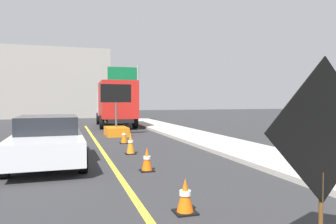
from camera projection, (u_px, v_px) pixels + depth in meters
lane_center_stripe at (136, 201)px, 5.81m from camera, size 0.14×36.00×0.01m
roadwork_sign at (323, 134)px, 3.51m from camera, size 1.63×0.19×2.33m
arrow_board_trailer at (116, 126)px, 16.71m from camera, size 1.60×1.81×2.70m
box_truck at (116, 102)px, 22.45m from camera, size 2.64×6.86×3.10m
pickup_car at (48, 139)px, 9.42m from camera, size 2.08×4.98×1.38m
highway_guide_sign at (129, 83)px, 28.23m from camera, size 2.79×0.18×5.00m
far_building_block at (51, 85)px, 36.25m from camera, size 12.40×9.05×7.33m
traffic_cone_near_sign at (185, 196)px, 5.20m from camera, size 0.36×0.36×0.58m
traffic_cone_mid_lane at (147, 159)px, 8.29m from camera, size 0.36×0.36×0.62m
traffic_cone_far_lane at (131, 143)px, 10.95m from camera, size 0.36×0.36×0.76m
traffic_cone_curbside at (124, 135)px, 13.66m from camera, size 0.36×0.36×0.70m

